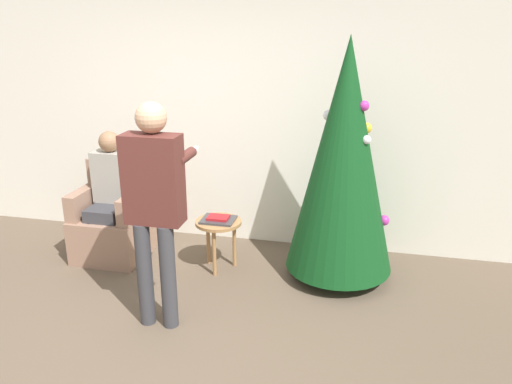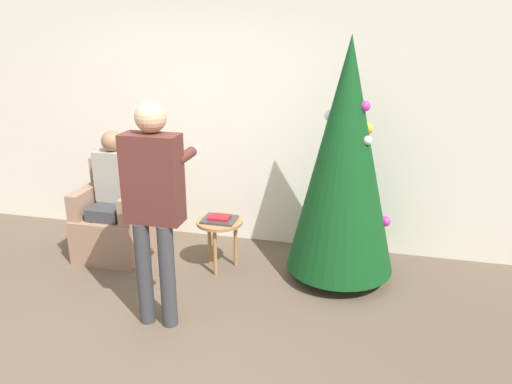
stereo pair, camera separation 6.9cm
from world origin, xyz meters
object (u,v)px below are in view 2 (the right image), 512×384
Objects in this scene: christmas_tree at (345,159)px; person_seated at (112,189)px; side_stool at (220,228)px; armchair at (116,221)px; person_standing at (154,196)px.

christmas_tree reaches higher than person_seated.
side_stool is (1.11, -0.04, -0.28)m from person_seated.
side_stool is (1.11, -0.06, 0.07)m from armchair.
person_seated is at bearing 133.03° from person_standing.
person_seated is 0.73× the size of person_standing.
armchair is 0.75× the size of person_seated.
person_standing reaches higher than side_stool.
person_standing reaches higher than armchair.
christmas_tree is 2.36m from armchair.
armchair is at bearing 132.41° from person_standing.
christmas_tree is 2.27m from person_seated.
armchair is at bearing 90.00° from person_seated.
person_seated reaches higher than side_stool.
person_standing is at bearing -47.59° from armchair.
side_stool is at bearing -2.22° from person_seated.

